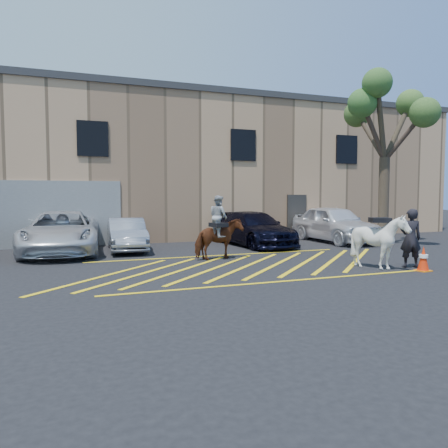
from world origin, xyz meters
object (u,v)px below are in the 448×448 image
object	(u,v)px
car_blue_suv	(254,229)
mounted_bay	(218,234)
car_white_suv	(334,224)
saddled_white	(379,241)
car_white_pickup	(62,232)
handler	(411,238)
tree	(386,112)
car_silver_sedan	(127,234)
traffic_cone	(423,259)

from	to	relation	value
car_blue_suv	mounted_bay	world-z (taller)	mounted_bay
car_white_suv	saddled_white	bearing A→B (deg)	-115.17
car_white_pickup	car_blue_suv	bearing A→B (deg)	3.56
car_blue_suv	handler	bearing A→B (deg)	-78.13
tree	car_blue_suv	bearing A→B (deg)	157.24
car_blue_suv	handler	distance (m)	7.23
car_silver_sedan	tree	distance (m)	11.94
handler	traffic_cone	xyz separation A→B (m)	(-0.08, -0.60, -0.54)
saddled_white	mounted_bay	bearing A→B (deg)	137.68
handler	car_white_suv	bearing A→B (deg)	-86.90
car_blue_suv	tree	world-z (taller)	tree
car_silver_sedan	car_blue_suv	size ratio (longest dim) A/B	0.78
car_silver_sedan	saddled_white	bearing A→B (deg)	-43.63
car_blue_suv	traffic_cone	distance (m)	7.79
car_white_pickup	car_silver_sedan	xyz separation A→B (m)	(2.41, -0.06, -0.16)
handler	traffic_cone	bearing A→B (deg)	102.06
mounted_bay	tree	size ratio (longest dim) A/B	0.30
car_silver_sedan	handler	distance (m)	10.34
handler	car_silver_sedan	bearing A→B (deg)	-23.71
car_silver_sedan	mounted_bay	world-z (taller)	mounted_bay
car_silver_sedan	tree	world-z (taller)	tree
car_white_pickup	car_blue_suv	distance (m)	7.86
car_silver_sedan	car_white_pickup	bearing A→B (deg)	-177.77
car_blue_suv	tree	xyz separation A→B (m)	(5.13, -2.15, 4.96)
saddled_white	traffic_cone	bearing A→B (deg)	-37.49
car_blue_suv	tree	distance (m)	7.45
car_silver_sedan	car_blue_suv	world-z (taller)	car_blue_suv
car_white_pickup	traffic_cone	bearing A→B (deg)	-33.04
car_white_pickup	car_silver_sedan	distance (m)	2.42
handler	mounted_bay	distance (m)	6.10
car_white_suv	tree	bearing A→B (deg)	-64.43
car_white_pickup	mounted_bay	world-z (taller)	mounted_bay
car_white_suv	tree	size ratio (longest dim) A/B	0.69
handler	saddled_white	size ratio (longest dim) A/B	0.96
traffic_cone	mounted_bay	bearing A→B (deg)	138.60
car_silver_sedan	tree	xyz separation A→B (m)	(10.57, -2.33, 5.05)
car_blue_suv	saddled_white	world-z (taller)	saddled_white
car_white_pickup	traffic_cone	distance (m)	12.53
car_white_suv	tree	xyz separation A→B (m)	(1.02, -2.09, 4.84)
car_white_pickup	tree	size ratio (longest dim) A/B	0.79
car_silver_sedan	car_blue_suv	xyz separation A→B (m)	(5.44, -0.18, 0.09)
car_silver_sedan	mounted_bay	bearing A→B (deg)	-49.50
car_silver_sedan	saddled_white	distance (m)	9.50
mounted_bay	saddled_white	size ratio (longest dim) A/B	1.17
saddled_white	tree	size ratio (longest dim) A/B	0.26
mounted_bay	saddled_white	xyz separation A→B (m)	(3.84, -3.50, -0.06)
car_white_pickup	traffic_cone	xyz separation A→B (m)	(9.83, -7.77, -0.43)
car_silver_sedan	traffic_cone	world-z (taller)	car_silver_sedan
car_white_pickup	car_blue_suv	world-z (taller)	car_white_pickup
mounted_bay	traffic_cone	xyz separation A→B (m)	(4.81, -4.24, -0.52)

